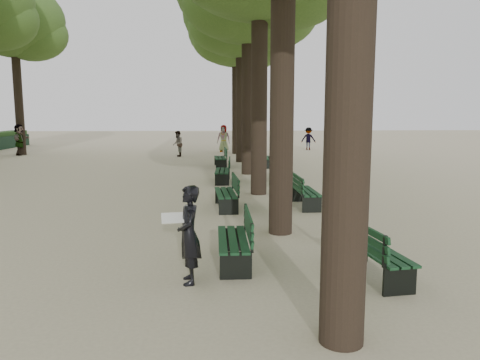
{
  "coord_description": "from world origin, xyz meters",
  "views": [
    {
      "loc": [
        0.02,
        -7.08,
        2.68
      ],
      "look_at": [
        0.6,
        3.0,
        1.2
      ],
      "focal_mm": 35.0,
      "sensor_mm": 36.0,
      "label": 1
    }
  ],
  "objects": [
    {
      "name": "bench_left_3",
      "position": [
        0.37,
        15.71,
        0.27
      ],
      "size": [
        0.64,
        1.82,
        0.92
      ],
      "color": "black",
      "rests_on": "ground"
    },
    {
      "name": "bench_right_2",
      "position": [
        2.63,
        10.76,
        0.27
      ],
      "size": [
        0.71,
        1.84,
        0.92
      ],
      "color": "black",
      "rests_on": "ground"
    },
    {
      "name": "bench_left_0",
      "position": [
        0.37,
        0.92,
        0.27
      ],
      "size": [
        0.57,
        1.8,
        0.92
      ],
      "color": "black",
      "rests_on": "ground"
    },
    {
      "name": "pedestrian_e",
      "position": [
        -11.96,
        22.64,
        0.96
      ],
      "size": [
        0.43,
        1.79,
        1.92
      ],
      "primitive_type": "imported",
      "rotation": [
        0.0,
        0.0,
        1.55
      ],
      "color": "#262628",
      "rests_on": "ground"
    },
    {
      "name": "pedestrian_d",
      "position": [
        0.73,
        24.43,
        0.9
      ],
      "size": [
        0.94,
        0.56,
        1.81
      ],
      "primitive_type": "imported",
      "rotation": [
        0.0,
        0.0,
        6.04
      ],
      "color": "#262628",
      "rests_on": "ground"
    },
    {
      "name": "bench_right_3",
      "position": [
        2.63,
        15.61,
        0.27
      ],
      "size": [
        0.75,
        1.85,
        0.92
      ],
      "color": "black",
      "rests_on": "ground"
    },
    {
      "name": "bench_left_2",
      "position": [
        0.37,
        10.6,
        0.27
      ],
      "size": [
        0.66,
        1.83,
        0.92
      ],
      "color": "black",
      "rests_on": "ground"
    },
    {
      "name": "pedestrian_a",
      "position": [
        -2.11,
        21.14,
        0.77
      ],
      "size": [
        0.35,
        0.77,
        1.55
      ],
      "primitive_type": "imported",
      "rotation": [
        0.0,
        0.0,
        4.76
      ],
      "color": "#262628",
      "rests_on": "ground"
    },
    {
      "name": "pedestrian_b",
      "position": [
        6.75,
        25.68,
        0.79
      ],
      "size": [
        1.07,
        0.61,
        1.59
      ],
      "primitive_type": "imported",
      "rotation": [
        0.0,
        0.0,
        2.84
      ],
      "color": "#262628",
      "rests_on": "ground"
    },
    {
      "name": "man_with_map",
      "position": [
        -0.37,
        0.04,
        0.78
      ],
      "size": [
        0.63,
        0.66,
        1.55
      ],
      "color": "black",
      "rests_on": "ground"
    },
    {
      "name": "tree_far_5",
      "position": [
        -12.0,
        23.0,
        8.14
      ],
      "size": [
        6.0,
        6.0,
        10.45
      ],
      "color": "#33261C",
      "rests_on": "ground"
    },
    {
      "name": "bench_right_0",
      "position": [
        2.63,
        0.11,
        0.27
      ],
      "size": [
        0.81,
        1.86,
        0.92
      ],
      "color": "black",
      "rests_on": "ground"
    },
    {
      "name": "bench_left_1",
      "position": [
        0.37,
        5.7,
        0.27
      ],
      "size": [
        0.67,
        1.83,
        0.92
      ],
      "color": "black",
      "rests_on": "ground"
    },
    {
      "name": "bench_right_1",
      "position": [
        2.63,
        5.84,
        0.27
      ],
      "size": [
        0.61,
        1.81,
        0.92
      ],
      "color": "black",
      "rests_on": "ground"
    },
    {
      "name": "ground",
      "position": [
        0.0,
        0.0,
        0.0
      ],
      "size": [
        120.0,
        120.0,
        0.0
      ],
      "primitive_type": "plane",
      "color": "#BDB28F",
      "rests_on": "ground"
    },
    {
      "name": "tree_central_5",
      "position": [
        1.5,
        23.0,
        7.65
      ],
      "size": [
        6.0,
        6.0,
        9.95
      ],
      "color": "#33261C",
      "rests_on": "ground"
    },
    {
      "name": "tree_central_4",
      "position": [
        1.5,
        18.0,
        7.65
      ],
      "size": [
        6.0,
        6.0,
        9.95
      ],
      "color": "#33261C",
      "rests_on": "ground"
    }
  ]
}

